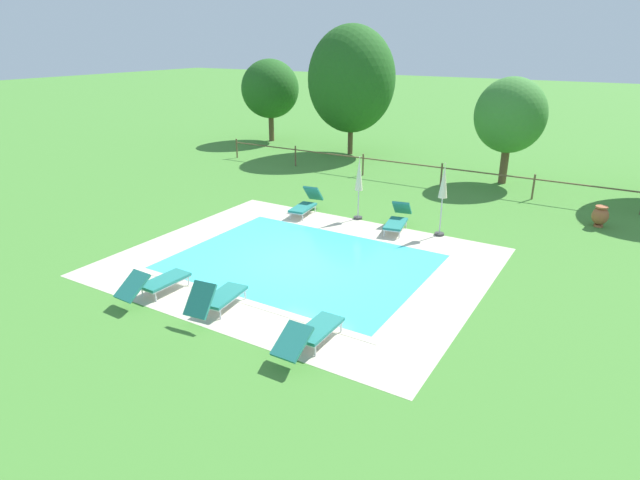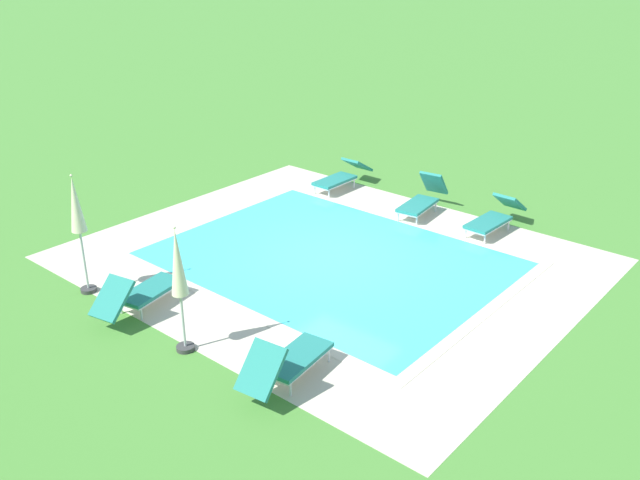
{
  "view_description": "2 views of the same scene",
  "coord_description": "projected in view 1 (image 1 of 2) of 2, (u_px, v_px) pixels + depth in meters",
  "views": [
    {
      "loc": [
        7.88,
        -11.98,
        6.21
      ],
      "look_at": [
        0.34,
        0.5,
        0.6
      ],
      "focal_mm": 29.51,
      "sensor_mm": 36.0,
      "label": 1
    },
    {
      "loc": [
        -8.66,
        10.58,
        6.56
      ],
      "look_at": [
        0.0,
        0.35,
        0.57
      ],
      "focal_mm": 38.53,
      "sensor_mm": 36.0,
      "label": 2
    }
  ],
  "objects": [
    {
      "name": "sun_lounger_south_mid",
      "position": [
        311.0,
        332.0,
        11.18
      ],
      "size": [
        0.61,
        2.05,
        0.76
      ],
      "color": "#237A70",
      "rests_on": "ground"
    },
    {
      "name": "terracotta_urn_near_fence",
      "position": [
        600.0,
        216.0,
        18.39
      ],
      "size": [
        0.55,
        0.55,
        0.75
      ],
      "color": "#A85B38",
      "rests_on": "ground"
    },
    {
      "name": "sun_lounger_north_end",
      "position": [
        156.0,
        282.0,
        13.45
      ],
      "size": [
        0.68,
        2.04,
        0.82
      ],
      "color": "#237A70",
      "rests_on": "ground"
    },
    {
      "name": "patio_umbrella_closed_row_mid_west",
      "position": [
        359.0,
        178.0,
        18.77
      ],
      "size": [
        0.32,
        0.32,
        2.32
      ],
      "color": "#383838",
      "rests_on": "ground"
    },
    {
      "name": "perimeter_fence",
      "position": [
        401.0,
        166.0,
        24.23
      ],
      "size": [
        19.57,
        0.08,
        1.05
      ],
      "color": "brown",
      "rests_on": "ground"
    },
    {
      "name": "ground_plane",
      "position": [
        302.0,
        262.0,
        15.6
      ],
      "size": [
        160.0,
        160.0,
        0.0
      ],
      "primitive_type": "plane",
      "color": "#478433"
    },
    {
      "name": "swimming_pool_water",
      "position": [
        302.0,
        262.0,
        15.6
      ],
      "size": [
        7.26,
        5.47,
        0.01
      ],
      "primitive_type": "cube",
      "color": "#42CCD6",
      "rests_on": "ground"
    },
    {
      "name": "patio_umbrella_closed_row_west",
      "position": [
        443.0,
        186.0,
        17.1
      ],
      "size": [
        0.32,
        0.32,
        2.47
      ],
      "color": "#383838",
      "rests_on": "ground"
    },
    {
      "name": "sun_lounger_north_near_steps",
      "position": [
        398.0,
        219.0,
        18.1
      ],
      "size": [
        0.96,
        2.03,
        0.89
      ],
      "color": "#237A70",
      "rests_on": "ground"
    },
    {
      "name": "tree_far_west",
      "position": [
        352.0,
        79.0,
        28.66
      ],
      "size": [
        4.78,
        4.78,
        6.96
      ],
      "color": "brown",
      "rests_on": "ground"
    },
    {
      "name": "tree_west_mid",
      "position": [
        270.0,
        89.0,
        32.87
      ],
      "size": [
        3.6,
        3.6,
        5.05
      ],
      "color": "brown",
      "rests_on": "ground"
    },
    {
      "name": "pool_coping_rim",
      "position": [
        302.0,
        262.0,
        15.6
      ],
      "size": [
        7.74,
        5.95,
        0.01
      ],
      "color": "beige",
      "rests_on": "ground"
    },
    {
      "name": "tree_centre",
      "position": [
        510.0,
        116.0,
        23.02
      ],
      "size": [
        3.1,
        3.1,
        4.69
      ],
      "color": "brown",
      "rests_on": "ground"
    },
    {
      "name": "sun_lounger_north_mid",
      "position": [
        217.0,
        297.0,
        12.62
      ],
      "size": [
        0.82,
        1.93,
        0.98
      ],
      "color": "#237A70",
      "rests_on": "ground"
    },
    {
      "name": "pool_deck_paving",
      "position": [
        302.0,
        262.0,
        15.6
      ],
      "size": [
        10.46,
        8.67,
        0.01
      ],
      "primitive_type": "cube",
      "color": "beige",
      "rests_on": "ground"
    },
    {
      "name": "sun_lounger_north_far",
      "position": [
        306.0,
        204.0,
        19.77
      ],
      "size": [
        0.83,
        1.96,
        0.95
      ],
      "color": "#237A70",
      "rests_on": "ground"
    }
  ]
}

